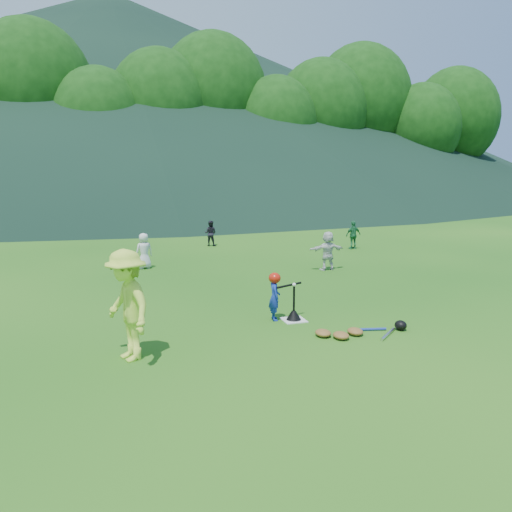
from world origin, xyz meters
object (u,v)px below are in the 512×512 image
Objects in this scene: fielder_d at (328,251)px; adult_coach at (127,305)px; fielder_a at (144,251)px; equipment_pile at (356,331)px; home_plate at (294,320)px; fielder_b at (210,233)px; batter_child at (275,297)px; batting_tee at (294,314)px; fielder_c at (353,235)px.

adult_coach is at bearing 41.91° from fielder_d.
fielder_a reaches higher than equipment_pile.
fielder_b is at bearing 86.87° from home_plate.
home_plate is 0.48× the size of batter_child.
home_plate is 0.60m from batter_child.
batter_child is 0.52m from batting_tee.
home_plate is at bearing 56.91° from fielder_d.
adult_coach is 1.77× the size of fielder_b.
fielder_d is at bearing 69.28° from equipment_pile.
batting_tee is (0.35, -0.16, -0.34)m from batter_child.
fielder_a is 8.14m from equipment_pile.
fielder_d reaches higher than fielder_b.
fielder_c is 9.57m from batting_tee.
batter_child reaches higher than home_plate.
equipment_pile is (4.03, -0.05, -0.82)m from adult_coach.
fielder_b is 5.55m from fielder_c.
home_plate is 6.78m from fielder_a.
adult_coach is 12.55m from fielder_c.
batting_tee is 1.39m from equipment_pile.
fielder_b is at bearing 90.97° from equipment_pile.
fielder_a reaches higher than fielder_b.
fielder_a is 8.05m from fielder_c.
fielder_a is at bearing -20.20° from fielder_d.
home_plate is 0.66× the size of batting_tee.
fielder_a is 6.77m from batting_tee.
fielder_b is 6.21m from fielder_d.
fielder_b is (3.84, 11.31, -0.39)m from adult_coach.
fielder_c is at bearing 174.90° from fielder_a.
fielder_d is at bearing 57.06° from home_plate.
home_plate is 9.58m from fielder_c.
fielder_c reaches higher than batting_tee.
fielder_c is at bearing 114.18° from adult_coach.
fielder_c is at bearing -128.86° from fielder_d.
fielder_b is 0.94× the size of fielder_c.
home_plate is 10.21m from fielder_b.
fielder_c is 10.17m from equipment_pile.
fielder_c is (5.56, 7.78, 0.52)m from home_plate.
adult_coach reaches higher than batter_child.
batting_tee is at bearing -106.09° from batter_child.
batter_child is at bearing 52.77° from fielder_d.
fielder_c reaches higher than home_plate.
batter_child is 10.06m from fielder_b.
fielder_b reaches higher than home_plate.
fielder_c reaches higher than fielder_b.
fielder_b reaches higher than equipment_pile.
fielder_b is at bearing 140.22° from adult_coach.
fielder_c reaches higher than batter_child.
fielder_d is 1.72× the size of batting_tee.
fielder_c is 1.57× the size of batting_tee.
fielder_b is (2.92, 3.85, -0.04)m from fielder_a.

